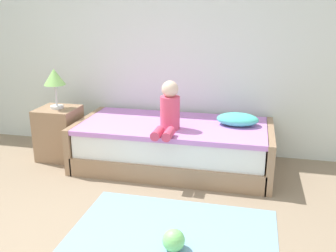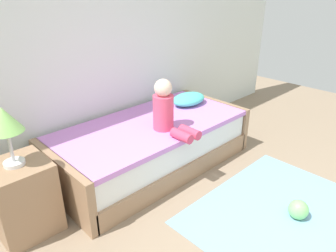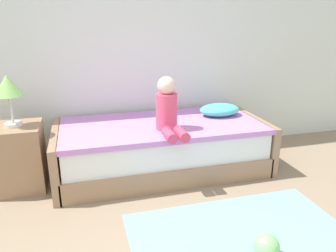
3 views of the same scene
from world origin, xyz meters
name	(u,v)px [view 3 (image 3 of 3)]	position (x,y,z in m)	size (l,w,h in m)	color
wall_rear	(85,24)	(0.00, 2.60, 1.45)	(7.20, 0.10, 2.90)	silver
bed	(162,147)	(0.66, 2.00, 0.25)	(2.11, 1.00, 0.50)	#997556
nightstand	(19,157)	(-0.69, 1.97, 0.30)	(0.44, 0.44, 0.60)	#997556
table_lamp	(8,88)	(-0.69, 1.97, 0.94)	(0.24, 0.24, 0.45)	silver
child_figure	(168,109)	(0.66, 1.77, 0.70)	(0.20, 0.51, 0.50)	#E04C6B
pillow	(220,110)	(1.33, 2.10, 0.56)	(0.44, 0.30, 0.13)	#4CCCBC
toy_ball	(267,246)	(0.98, 0.52, 0.08)	(0.17, 0.17, 0.17)	#7FD872
area_rug	(246,241)	(0.94, 0.70, 0.00)	(1.60, 1.10, 0.01)	#7AA8CC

